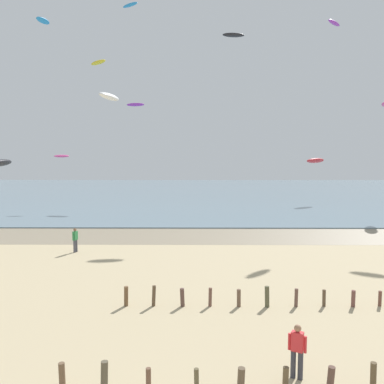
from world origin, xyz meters
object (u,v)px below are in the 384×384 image
kite_aloft_8 (130,5)px  kite_aloft_12 (233,35)px  kite_aloft_0 (109,97)px  kite_aloft_3 (98,62)px  kite_aloft_7 (135,105)px  kite_aloft_11 (334,23)px  person_nearest_camera (75,239)px  kite_aloft_2 (1,163)px  kite_aloft_13 (62,156)px  kite_aloft_6 (315,161)px  person_left_flank (297,350)px  kite_aloft_1 (43,21)px

kite_aloft_8 → kite_aloft_12: size_ratio=0.85×
kite_aloft_0 → kite_aloft_3: bearing=-153.8°
kite_aloft_7 → kite_aloft_11: bearing=158.0°
person_nearest_camera → kite_aloft_2: 7.90m
kite_aloft_0 → kite_aloft_11: kite_aloft_11 is taller
kite_aloft_0 → kite_aloft_2: (-8.37, 1.98, -4.43)m
kite_aloft_8 → kite_aloft_13: bearing=-3.2°
kite_aloft_8 → kite_aloft_13: 20.11m
kite_aloft_7 → kite_aloft_11: size_ratio=1.11×
kite_aloft_2 → kite_aloft_12: bearing=-51.1°
person_nearest_camera → kite_aloft_11: kite_aloft_11 is taller
kite_aloft_2 → kite_aloft_13: bearing=7.2°
kite_aloft_3 → kite_aloft_0: bearing=150.9°
kite_aloft_3 → kite_aloft_13: 15.53m
person_nearest_camera → kite_aloft_7: 31.09m
kite_aloft_13 → kite_aloft_8: bearing=129.7°
kite_aloft_0 → kite_aloft_7: 29.24m
kite_aloft_2 → kite_aloft_6: (30.87, 27.13, -0.24)m
person_nearest_camera → kite_aloft_7: size_ratio=0.66×
person_nearest_camera → person_left_flank: (11.58, -15.95, 0.00)m
kite_aloft_8 → kite_aloft_6: bearing=-106.1°
kite_aloft_8 → kite_aloft_13: size_ratio=1.08×
kite_aloft_3 → kite_aloft_11: bearing=-164.4°
kite_aloft_8 → kite_aloft_12: bearing=-123.5°
person_nearest_camera → person_left_flank: size_ratio=1.00×
kite_aloft_0 → person_left_flank: bearing=41.8°
person_left_flank → kite_aloft_3: 52.16m
person_nearest_camera → kite_aloft_7: bearing=89.6°
person_left_flank → kite_aloft_11: kite_aloft_11 is taller
kite_aloft_13 → kite_aloft_7: bearing=-149.7°
kite_aloft_12 → kite_aloft_13: 24.88m
kite_aloft_12 → person_left_flank: bearing=81.5°
kite_aloft_12 → kite_aloft_13: bearing=-23.5°
kite_aloft_0 → kite_aloft_7: kite_aloft_7 is taller
person_nearest_camera → kite_aloft_0: bearing=-13.1°
kite_aloft_7 → kite_aloft_8: bearing=109.2°
kite_aloft_11 → kite_aloft_12: (-9.74, 2.29, -0.49)m
kite_aloft_13 → kite_aloft_6: bearing=-176.6°
person_nearest_camera → kite_aloft_7: (0.19, 28.33, 12.80)m
kite_aloft_6 → kite_aloft_7: size_ratio=1.37×
kite_aloft_1 → kite_aloft_7: bearing=-1.9°
kite_aloft_6 → kite_aloft_7: bearing=143.8°
kite_aloft_3 → kite_aloft_6: (30.37, -1.27, -13.69)m
kite_aloft_2 → kite_aloft_11: size_ratio=1.19×
kite_aloft_6 → kite_aloft_12: size_ratio=1.51×
kite_aloft_0 → kite_aloft_12: 20.91m
person_left_flank → kite_aloft_0: (-8.87, 15.31, 9.78)m
kite_aloft_12 → kite_aloft_13: (-20.52, 6.11, -12.69)m
kite_aloft_6 → kite_aloft_13: (-33.28, -6.64, 0.65)m
person_nearest_camera → kite_aloft_2: (-5.66, 1.34, 5.35)m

